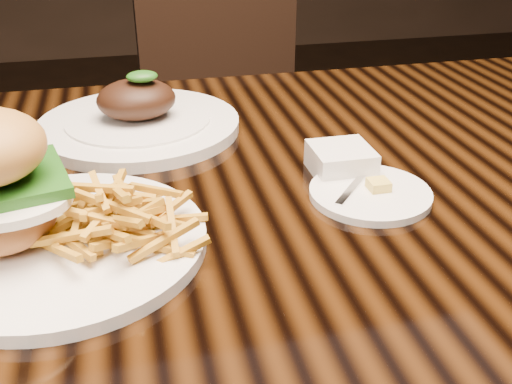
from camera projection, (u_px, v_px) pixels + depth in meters
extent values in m
cube|color=black|center=(224.00, 193.00, 0.81)|extent=(1.60, 0.90, 0.04)
cube|color=black|center=(496.00, 222.00, 1.47)|extent=(0.06, 0.06, 0.71)
cylinder|color=white|center=(62.00, 243.00, 0.65)|extent=(0.31, 0.31, 0.01)
ellipsoid|color=#9B6332|center=(1.00, 221.00, 0.62)|extent=(0.11, 0.11, 0.05)
ellipsoid|color=white|center=(5.00, 202.00, 0.60)|extent=(0.13, 0.10, 0.01)
ellipsoid|color=orange|center=(29.00, 200.00, 0.59)|extent=(0.02, 0.02, 0.01)
cylinder|color=white|center=(370.00, 193.00, 0.75)|extent=(0.15, 0.15, 0.01)
cube|color=#E1C449|center=(379.00, 185.00, 0.75)|extent=(0.03, 0.03, 0.01)
cube|color=silver|center=(357.00, 183.00, 0.77)|extent=(0.09, 0.11, 0.00)
cube|color=white|center=(341.00, 160.00, 0.81)|extent=(0.08, 0.08, 0.04)
cylinder|color=white|center=(139.00, 125.00, 0.95)|extent=(0.32, 0.32, 0.02)
cylinder|color=white|center=(139.00, 124.00, 0.95)|extent=(0.23, 0.23, 0.02)
ellipsoid|color=black|center=(136.00, 99.00, 0.93)|extent=(0.12, 0.10, 0.06)
ellipsoid|color=#2A6318|center=(142.00, 76.00, 0.90)|extent=(0.05, 0.03, 0.02)
cube|color=black|center=(236.00, 143.00, 1.66)|extent=(0.48, 0.48, 0.06)
cube|color=black|center=(217.00, 35.00, 1.72)|extent=(0.46, 0.07, 0.50)
cylinder|color=black|center=(185.00, 258.00, 1.56)|extent=(0.04, 0.04, 0.45)
cylinder|color=black|center=(321.00, 237.00, 1.65)|extent=(0.04, 0.04, 0.45)
cylinder|color=black|center=(164.00, 192.00, 1.88)|extent=(0.04, 0.04, 0.45)
cylinder|color=black|center=(279.00, 177.00, 1.98)|extent=(0.04, 0.04, 0.45)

